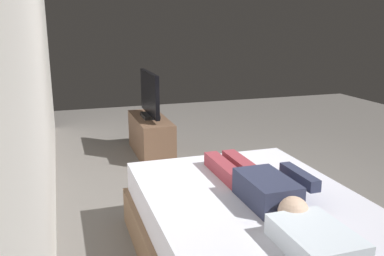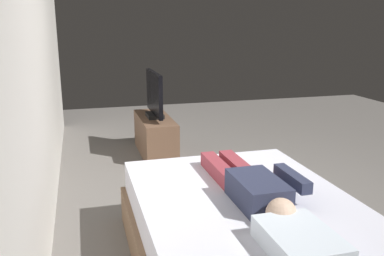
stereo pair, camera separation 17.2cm
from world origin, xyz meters
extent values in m
plane|color=slate|center=(0.00, 0.00, 0.00)|extent=(10.00, 10.00, 0.00)
cube|color=silver|center=(0.40, 1.72, 1.40)|extent=(6.40, 0.10, 2.80)
cube|color=brown|center=(-1.07, 0.34, 0.15)|extent=(2.04, 1.50, 0.30)
cube|color=white|center=(-1.07, 0.34, 0.42)|extent=(1.96, 1.42, 0.24)
cube|color=white|center=(-1.76, 0.34, 0.60)|extent=(0.48, 0.34, 0.12)
cube|color=#2D334C|center=(-1.17, 0.31, 0.63)|extent=(0.48, 0.28, 0.18)
sphere|color=beige|center=(-1.50, 0.31, 0.63)|extent=(0.18, 0.18, 0.18)
cube|color=#993842|center=(-0.63, 0.23, 0.60)|extent=(0.60, 0.11, 0.11)
cube|color=#993842|center=(-0.63, 0.39, 0.60)|extent=(0.60, 0.11, 0.11)
cube|color=#2D334C|center=(-1.11, 0.03, 0.67)|extent=(0.40, 0.08, 0.08)
cube|color=black|center=(-0.89, -0.11, 0.55)|extent=(0.15, 0.04, 0.02)
cube|color=brown|center=(1.71, 0.46, 0.25)|extent=(1.10, 0.40, 0.50)
cube|color=black|center=(1.71, 0.46, 0.53)|extent=(0.32, 0.20, 0.05)
cube|color=black|center=(1.71, 0.46, 0.82)|extent=(0.88, 0.05, 0.54)
camera|label=1|loc=(-3.41, 1.55, 1.70)|focal=38.66mm
camera|label=2|loc=(-3.46, 1.39, 1.70)|focal=38.66mm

